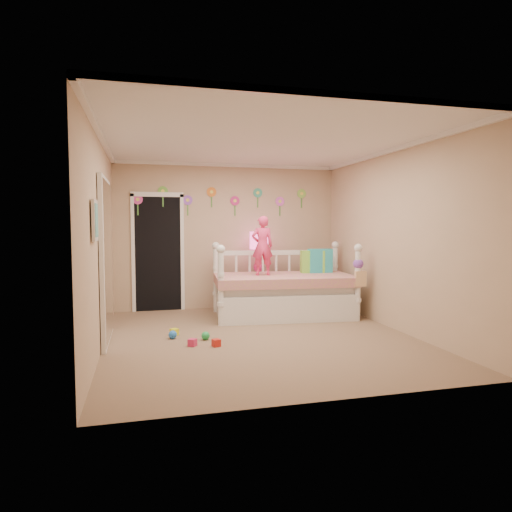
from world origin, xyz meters
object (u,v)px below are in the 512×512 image
object	(u,v)px
child	(262,246)
nightstand	(259,291)
table_lamp	(259,245)
daybed	(283,279)

from	to	relation	value
child	nightstand	world-z (taller)	child
table_lamp	nightstand	bearing A→B (deg)	75.96
daybed	child	distance (m)	0.65
daybed	child	xyz separation A→B (m)	(-0.35, 0.04, 0.55)
daybed	table_lamp	xyz separation A→B (m)	(-0.23, 0.72, 0.52)
child	daybed	bearing A→B (deg)	178.43
nightstand	daybed	bearing A→B (deg)	-74.88
child	nightstand	size ratio (longest dim) A/B	1.47
daybed	child	size ratio (longest dim) A/B	2.36
child	table_lamp	distance (m)	0.70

